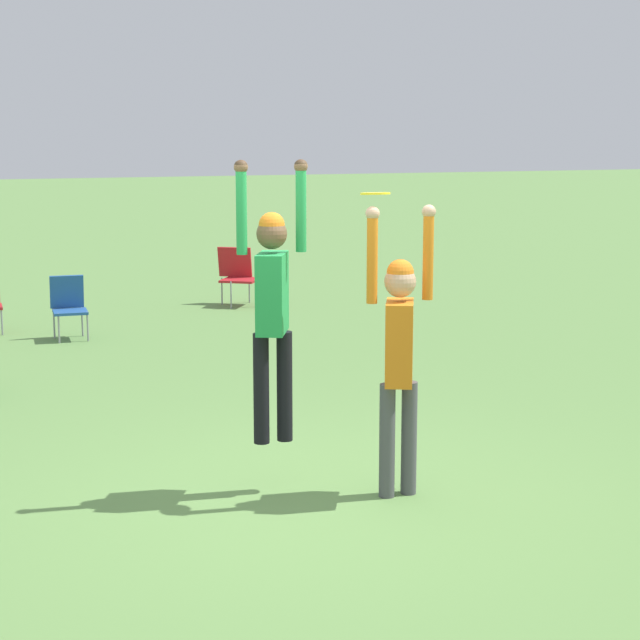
{
  "coord_description": "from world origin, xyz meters",
  "views": [
    {
      "loc": [
        -2.94,
        -7.19,
        2.72
      ],
      "look_at": [
        0.23,
        0.29,
        1.3
      ],
      "focal_mm": 60.0,
      "sensor_mm": 36.0,
      "label": 1
    }
  ],
  "objects_px": {
    "person_defending": "(399,344)",
    "frisbee": "(375,193)",
    "person_jumping": "(272,295)",
    "camping_chair_1": "(238,272)",
    "camping_chair_3": "(69,303)"
  },
  "relations": [
    {
      "from": "person_defending",
      "to": "frisbee",
      "type": "xyz_separation_m",
      "value": [
        -0.17,
        0.07,
        1.11
      ]
    },
    {
      "from": "person_jumping",
      "to": "person_defending",
      "type": "xyz_separation_m",
      "value": [
        0.84,
        -0.45,
        -0.35
      ]
    },
    {
      "from": "person_jumping",
      "to": "frisbee",
      "type": "relative_size",
      "value": 9.65
    },
    {
      "from": "person_jumping",
      "to": "person_defending",
      "type": "distance_m",
      "value": 1.02
    },
    {
      "from": "frisbee",
      "to": "camping_chair_1",
      "type": "bearing_deg",
      "value": 77.61
    },
    {
      "from": "person_jumping",
      "to": "camping_chair_1",
      "type": "bearing_deg",
      "value": 11.3
    },
    {
      "from": "person_jumping",
      "to": "camping_chair_3",
      "type": "xyz_separation_m",
      "value": [
        -0.34,
        6.91,
        -1.05
      ]
    },
    {
      "from": "person_defending",
      "to": "camping_chair_3",
      "type": "xyz_separation_m",
      "value": [
        -1.18,
        7.36,
        -0.69
      ]
    },
    {
      "from": "person_defending",
      "to": "camping_chair_3",
      "type": "height_order",
      "value": "person_defending"
    },
    {
      "from": "person_defending",
      "to": "camping_chair_1",
      "type": "relative_size",
      "value": 2.4
    },
    {
      "from": "person_defending",
      "to": "camping_chair_1",
      "type": "bearing_deg",
      "value": -162.99
    },
    {
      "from": "camping_chair_1",
      "to": "camping_chair_3",
      "type": "relative_size",
      "value": 1.08
    },
    {
      "from": "person_defending",
      "to": "frisbee",
      "type": "height_order",
      "value": "frisbee"
    },
    {
      "from": "camping_chair_1",
      "to": "frisbee",
      "type": "bearing_deg",
      "value": 113.68
    },
    {
      "from": "person_jumping",
      "to": "person_defending",
      "type": "height_order",
      "value": "person_jumping"
    }
  ]
}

